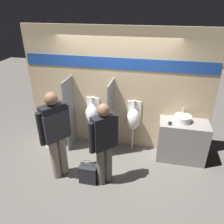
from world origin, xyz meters
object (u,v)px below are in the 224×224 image
at_px(cell_phone, 170,123).
at_px(person_in_vest, 55,131).
at_px(person_with_lanyard, 104,142).
at_px(shopping_bag, 88,174).
at_px(toilet, 53,132).
at_px(urinal_far, 133,119).
at_px(sink_basin, 183,118).
at_px(urinal_near_counter, 92,115).

relative_size(cell_phone, person_in_vest, 0.08).
distance_m(cell_phone, person_with_lanyard, 1.47).
xyz_separation_m(cell_phone, shopping_bag, (-1.44, -1.00, -0.71)).
xyz_separation_m(cell_phone, toilet, (-2.66, 0.07, -0.59)).
relative_size(urinal_far, toilet, 1.31).
bearing_deg(person_with_lanyard, sink_basin, -6.54).
bearing_deg(shopping_bag, person_in_vest, 173.35).
bearing_deg(cell_phone, urinal_far, 164.01).
bearing_deg(person_in_vest, person_with_lanyard, -54.45).
relative_size(urinal_far, shopping_bag, 2.33).
xyz_separation_m(toilet, person_in_vest, (0.61, -1.00, 0.72)).
bearing_deg(toilet, sink_basin, 1.76).
bearing_deg(cell_phone, person_with_lanyard, -140.99).
distance_m(cell_phone, urinal_near_counter, 1.73).
bearing_deg(cell_phone, shopping_bag, -145.35).
relative_size(urinal_near_counter, urinal_far, 1.00).
relative_size(urinal_far, person_with_lanyard, 0.73).
bearing_deg(person_in_vest, sink_basin, -29.29).
height_order(urinal_near_counter, shopping_bag, urinal_near_counter).
bearing_deg(sink_basin, urinal_far, 176.35).
relative_size(cell_phone, shopping_bag, 0.27).
bearing_deg(person_with_lanyard, shopping_bag, 149.09).
relative_size(toilet, person_in_vest, 0.52).
bearing_deg(urinal_near_counter, sink_basin, -1.90).
height_order(toilet, person_in_vest, person_in_vest).
height_order(cell_phone, shopping_bag, cell_phone).
xyz_separation_m(urinal_far, shopping_bag, (-0.67, -1.22, -0.59)).
bearing_deg(cell_phone, urinal_near_counter, 172.66).
xyz_separation_m(person_in_vest, person_with_lanyard, (0.90, 0.00, -0.12)).
height_order(urinal_far, person_with_lanyard, person_with_lanyard).
relative_size(sink_basin, urinal_far, 0.28).
height_order(sink_basin, person_in_vest, person_in_vest).
bearing_deg(shopping_bag, urinal_near_counter, 102.55).
xyz_separation_m(urinal_near_counter, person_in_vest, (-0.33, -1.15, 0.24)).
height_order(urinal_far, person_in_vest, person_in_vest).
relative_size(urinal_near_counter, person_with_lanyard, 0.73).
xyz_separation_m(cell_phone, person_with_lanyard, (-1.14, -0.93, 0.01)).
height_order(toilet, shopping_bag, toilet).
height_order(person_in_vest, person_with_lanyard, person_in_vest).
bearing_deg(toilet, cell_phone, -1.44).
relative_size(person_in_vest, person_with_lanyard, 1.08).
bearing_deg(person_in_vest, urinal_far, -12.52).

